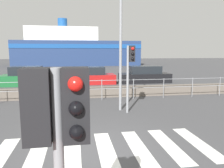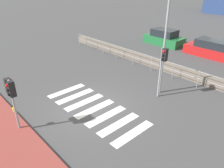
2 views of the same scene
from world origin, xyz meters
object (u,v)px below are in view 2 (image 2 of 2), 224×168
object	(u,v)px
traffic_light_near	(11,92)
parked_car_red	(212,49)
traffic_light_far	(163,62)
streetlamp	(164,28)
parked_car_green	(164,38)

from	to	relation	value
traffic_light_near	parked_car_red	size ratio (longest dim) A/B	0.57
traffic_light_far	parked_car_red	world-z (taller)	traffic_light_far
traffic_light_far	streetlamp	bearing A→B (deg)	141.01
streetlamp	parked_car_red	world-z (taller)	streetlamp
traffic_light_near	parked_car_red	distance (m)	16.20
parked_car_red	streetlamp	bearing A→B (deg)	-83.90
streetlamp	parked_car_green	size ratio (longest dim) A/B	1.60
parked_car_green	parked_car_red	size ratio (longest dim) A/B	0.89
traffic_light_far	parked_car_red	size ratio (longest dim) A/B	0.66
traffic_light_near	parked_car_green	xyz separation A→B (m)	(-3.70, 16.10, -1.30)
traffic_light_near	parked_car_red	xyz separation A→B (m)	(1.20, 16.10, -1.34)
traffic_light_near	traffic_light_far	distance (m)	7.46
traffic_light_near	parked_car_red	bearing A→B (deg)	85.75
traffic_light_far	parked_car_red	distance (m)	9.28
streetlamp	parked_car_red	xyz separation A→B (m)	(-0.94, 8.80, -3.24)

